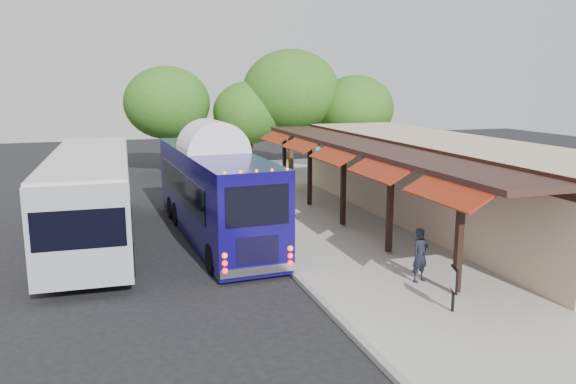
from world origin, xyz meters
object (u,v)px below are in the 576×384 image
object	(u,v)px
coach_bus	(214,188)
city_bus	(91,194)
ped_c	(231,182)
ped_a	(420,255)
ped_d	(267,192)
sign_board	(454,282)
ped_b	(284,195)

from	to	relation	value
coach_bus	city_bus	distance (m)	4.58
ped_c	ped_a	bearing A→B (deg)	63.99
ped_d	sign_board	size ratio (longest dim) A/B	1.33
ped_a	ped_b	size ratio (longest dim) A/B	0.90
ped_b	ped_a	bearing A→B (deg)	110.76
city_bus	ped_b	xyz separation A→B (m)	(8.02, 1.33, -0.82)
city_bus	ped_c	bearing A→B (deg)	42.18
ped_a	sign_board	bearing A→B (deg)	-116.21
coach_bus	ped_a	size ratio (longest dim) A/B	7.07
coach_bus	city_bus	bearing A→B (deg)	168.79
ped_a	ped_d	xyz separation A→B (m)	(-1.64, 10.94, -0.02)
city_bus	ped_b	size ratio (longest dim) A/B	7.01
city_bus	sign_board	xyz separation A→B (m)	(8.97, -10.27, -0.92)
ped_b	ped_d	distance (m)	1.62
ped_d	city_bus	bearing A→B (deg)	49.95
city_bus	ped_d	world-z (taller)	city_bus
ped_b	ped_d	size ratio (longest dim) A/B	1.14
coach_bus	ped_b	world-z (taller)	coach_bus
ped_b	ped_c	bearing A→B (deg)	-58.60
coach_bus	sign_board	bearing A→B (deg)	-68.04
sign_board	coach_bus	bearing A→B (deg)	133.01
ped_a	ped_d	bearing A→B (deg)	81.46
ped_a	ped_b	distance (m)	9.46
city_bus	ped_a	bearing A→B (deg)	-39.08
city_bus	ped_c	distance (m)	8.70
ped_c	coach_bus	bearing A→B (deg)	34.56
ped_a	ped_d	distance (m)	11.07
ped_c	ped_d	xyz separation A→B (m)	(1.11, -2.71, -0.04)
ped_c	ped_b	bearing A→B (deg)	71.20
ped_a	sign_board	size ratio (longest dim) A/B	1.36
ped_d	sign_board	world-z (taller)	ped_d
ped_a	ped_c	size ratio (longest dim) A/B	0.97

